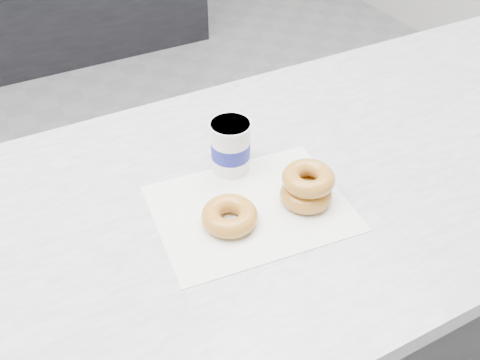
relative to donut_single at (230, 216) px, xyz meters
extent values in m
plane|color=gray|center=(-0.14, 0.65, -0.92)|extent=(5.00, 5.00, 0.00)
cube|color=silver|center=(-0.14, 0.05, -0.04)|extent=(3.06, 0.76, 0.04)
cube|color=white|center=(0.05, 0.02, -0.02)|extent=(0.37, 0.29, 0.00)
torus|color=#B67132|center=(0.00, 0.00, 0.00)|extent=(0.13, 0.13, 0.03)
torus|color=#B67132|center=(0.15, -0.01, 0.00)|extent=(0.09, 0.09, 0.03)
torus|color=#B67132|center=(0.15, -0.01, 0.03)|extent=(0.13, 0.13, 0.03)
cylinder|color=white|center=(0.07, 0.13, 0.03)|extent=(0.10, 0.10, 0.11)
cylinder|color=white|center=(0.07, 0.13, 0.08)|extent=(0.08, 0.08, 0.01)
cylinder|color=navy|center=(0.07, 0.13, 0.03)|extent=(0.10, 0.10, 0.03)
camera|label=1|loc=(-0.29, -0.59, 0.64)|focal=40.00mm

